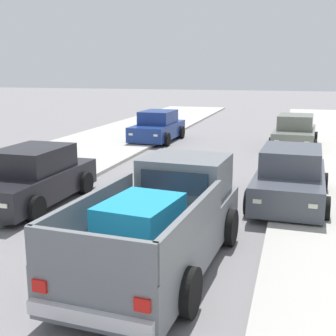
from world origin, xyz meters
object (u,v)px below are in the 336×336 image
object	(u,v)px
car_left_mid	(295,133)
pickup_truck	(162,223)
car_right_near	(158,127)
car_left_near	(290,178)
car_right_mid	(33,178)

from	to	relation	value
car_left_mid	pickup_truck	bearing A→B (deg)	-99.25
pickup_truck	car_right_near	world-z (taller)	pickup_truck
car_left_near	pickup_truck	bearing A→B (deg)	-115.30
pickup_truck	car_right_near	xyz separation A→B (m)	(-4.47, 14.14, -0.09)
car_left_near	car_right_near	xyz separation A→B (m)	(-6.68, 9.46, 0.00)
car_right_near	car_left_mid	world-z (taller)	same
car_left_mid	car_right_mid	world-z (taller)	same
pickup_truck	car_right_mid	world-z (taller)	pickup_truck
car_left_near	car_right_near	bearing A→B (deg)	125.25
car_left_near	car_right_mid	size ratio (longest dim) A/B	1.01
car_right_near	car_right_mid	world-z (taller)	same
car_right_near	car_left_mid	size ratio (longest dim) A/B	0.99
car_right_near	pickup_truck	bearing A→B (deg)	-72.47
car_right_near	car_right_mid	bearing A→B (deg)	-90.15
car_left_near	car_right_mid	distance (m)	6.97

